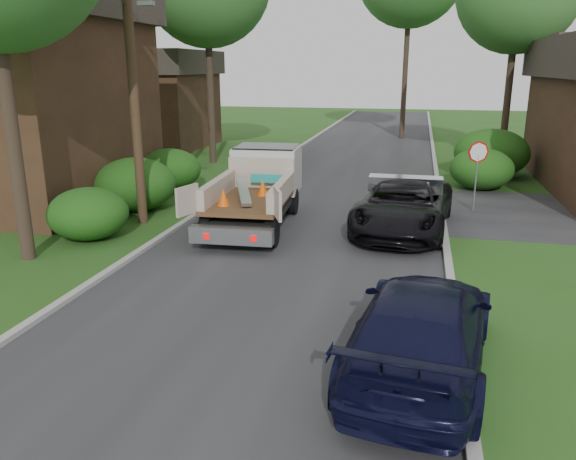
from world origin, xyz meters
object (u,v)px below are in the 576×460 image
Objects in this scene: stop_sign at (477,161)px; house_left_far at (149,98)px; navy_suv at (421,327)px; flatbed_truck at (260,182)px; black_pickup at (404,205)px; utility_pole at (131,58)px.

house_left_far reaches higher than stop_sign.
stop_sign is 22.81m from house_left_far.
navy_suv is (16.88, -24.50, -2.29)m from house_left_far.
house_left_far is at bearing 122.99° from flatbed_truck.
flatbed_truck is at bearing -177.84° from black_pickup.
navy_suv is (5.23, -8.78, -0.49)m from flatbed_truck.
utility_pole reaches higher than flatbed_truck.
stop_sign is 11.69m from navy_suv.
house_left_far is 1.43× the size of navy_suv.
utility_pole is at bearing -167.35° from black_pickup.
navy_suv is at bearing -98.97° from stop_sign.
black_pickup is 1.09× the size of navy_suv.
flatbed_truck is at bearing -158.87° from stop_sign.
utility_pole reaches higher than navy_suv.
utility_pole is at bearing -163.95° from flatbed_truck.
stop_sign is 3.96m from black_pickup.
navy_suv is (-1.82, -11.50, -1.01)m from stop_sign.
flatbed_truck is at bearing -53.45° from house_left_far.
stop_sign reaches higher than black_pickup.
stop_sign is at bearing -91.90° from navy_suv.
stop_sign is at bearing 17.57° from flatbed_truck.
house_left_far is at bearing -48.35° from navy_suv.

